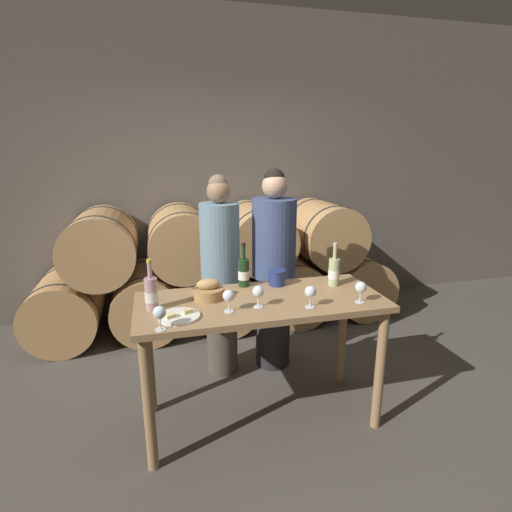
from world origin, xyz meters
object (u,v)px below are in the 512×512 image
Objects in this scene: tasting_table at (261,318)px; person_right at (274,270)px; wine_bottle_red at (244,272)px; wine_glass_left at (229,296)px; wine_glass_far_left at (159,313)px; person_left at (221,276)px; wine_glass_right at (310,292)px; blue_crock at (277,277)px; wine_bottle_rose at (151,293)px; wine_glass_far_right at (361,288)px; cheese_plate at (179,316)px; bread_basket at (208,291)px; wine_glass_center at (258,292)px; wine_bottle_white at (334,271)px.

person_right is (0.29, 0.69, 0.09)m from tasting_table.
wine_bottle_red is 0.45m from wine_glass_left.
wine_glass_far_left is at bearing -133.42° from person_right.
person_left reaches higher than wine_bottle_red.
person_right is 12.31× the size of wine_glass_right.
wine_bottle_red is 0.23m from blue_crock.
wine_bottle_red is 0.67m from wine_bottle_rose.
wine_bottle_rose reaches higher than wine_glass_far_right.
wine_bottle_red reaches higher than cheese_plate.
person_left is 12.00× the size of wine_glass_far_right.
wine_bottle_rose is at bearing 97.73° from wine_glass_far_left.
wine_bottle_rose is at bearing -127.60° from person_left.
person_right reaches higher than wine_glass_far_right.
person_right is 12.31× the size of wine_glass_far_right.
person_right is 0.48m from blue_crock.
tasting_table is 0.71m from person_left.
tasting_table is 11.64× the size of wine_glass_far_left.
wine_glass_far_left and wine_glass_far_right have the same top height.
wine_glass_far_left is at bearing -155.44° from tasting_table.
tasting_table is at bearing 142.01° from wine_glass_right.
wine_bottle_rose is (-0.53, -0.68, 0.16)m from person_left.
wine_glass_left is at bearing 2.66° from cheese_plate.
wine_glass_right is at bearing -56.92° from wine_bottle_red.
wine_glass_far_left is at bearing -128.77° from bread_basket.
blue_crock is (0.85, 0.23, -0.04)m from wine_bottle_rose.
person_right is at bearing 35.27° from wine_bottle_rose.
wine_glass_center is (0.58, 0.17, 0.00)m from wine_glass_far_left.
wine_glass_center is at bearing -113.25° from tasting_table.
wine_glass_center is (0.18, 0.02, 0.00)m from wine_glass_left.
wine_bottle_red is 0.56m from wine_glass_right.
bread_basket reaches higher than cheese_plate.
wine_glass_right is (0.93, -0.20, -0.01)m from wine_bottle_rose.
wine_bottle_red is 0.33m from bread_basket.
bread_basket is 0.35m from wine_glass_center.
wine_glass_center is at bearing 4.42° from cheese_plate.
wine_bottle_white is at bearing 13.35° from tasting_table.
person_left reaches higher than wine_glass_right.
wine_bottle_rose is (-1.23, -0.13, 0.00)m from wine_bottle_white.
person_left reaches higher than bread_basket.
tasting_table is 5.17× the size of wine_bottle_white.
wine_bottle_red reaches higher than bread_basket.
bread_basket is 1.46× the size of wine_glass_far_left.
wine_glass_center is at bearing -113.04° from person_right.
wine_glass_far_right is at bearing -7.62° from wine_glass_center.
person_right is 0.86m from bread_basket.
person_right is 0.95m from wine_glass_far_right.
wine_bottle_red is at bearing -77.17° from person_left.
tasting_table is 0.75m from person_right.
wine_glass_far_left is (0.04, -0.29, -0.01)m from wine_bottle_rose.
wine_bottle_white reaches higher than wine_glass_left.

